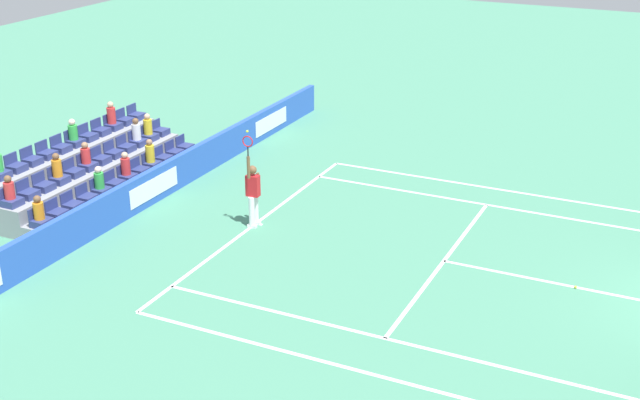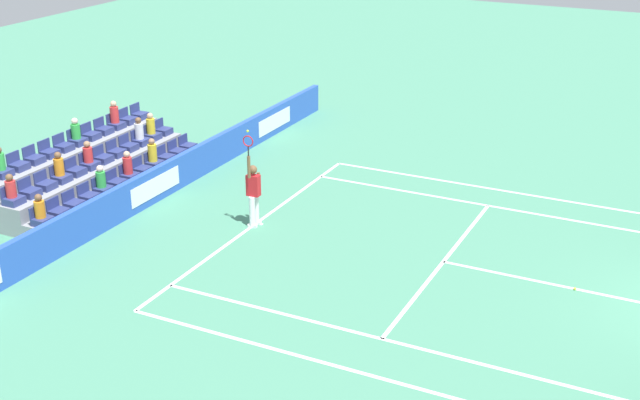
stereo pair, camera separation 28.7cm
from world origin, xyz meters
name	(u,v)px [view 1 (the left image)]	position (x,y,z in m)	size (l,w,h in m)	color
line_baseline	(256,223)	(0.00, -11.89, 0.00)	(10.97, 0.10, 0.01)	white
line_service	(444,261)	(0.00, -6.40, 0.00)	(8.23, 0.10, 0.01)	white
line_centre_service	(572,286)	(0.00, -3.20, 0.00)	(0.10, 6.40, 0.01)	white
line_singles_sideline_left	(405,343)	(4.12, -5.95, 0.00)	(0.10, 11.89, 0.01)	white
line_singles_sideline_right	(502,207)	(-4.12, -5.95, 0.00)	(0.10, 11.89, 0.01)	white
line_doubles_sideline_left	(381,377)	(5.49, -5.95, 0.00)	(0.10, 11.89, 0.01)	white
line_doubles_sideline_right	(513,192)	(-5.49, -5.95, 0.00)	(0.10, 11.89, 0.01)	white
line_centre_mark	(259,224)	(0.00, -11.79, 0.00)	(0.10, 0.20, 0.01)	white
sponsor_barrier	(151,187)	(0.00, -15.41, 0.52)	(21.70, 0.22, 1.03)	blue
tennis_player	(253,193)	(0.15, -11.86, 0.99)	(0.53, 0.37, 2.85)	white
stadium_stand	(89,174)	(0.01, -17.72, 0.55)	(7.44, 2.85, 2.19)	gray
loose_tennis_ball	(576,287)	(0.05, -3.11, 0.03)	(0.07, 0.07, 0.07)	#D1E533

